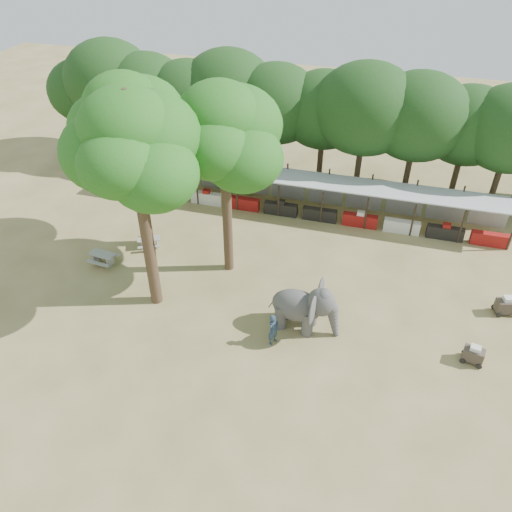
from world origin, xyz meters
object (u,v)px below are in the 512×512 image
(picnic_table_near, at_px, (103,257))
(cart_front, at_px, (473,354))
(yard_tree_left, at_px, (128,122))
(cart_back, at_px, (506,305))
(yard_tree_back, at_px, (223,135))
(picnic_table_far, at_px, (149,241))
(yard_tree_center, at_px, (133,148))
(handler, at_px, (273,329))
(elephant, at_px, (305,307))

(picnic_table_near, height_order, cart_front, cart_front)
(yard_tree_left, distance_m, cart_back, 23.29)
(yard_tree_back, height_order, picnic_table_far, yard_tree_back)
(yard_tree_back, bearing_deg, yard_tree_left, 170.54)
(yard_tree_center, height_order, picnic_table_near, yard_tree_center)
(handler, xyz_separation_m, cart_front, (9.76, 1.42, -0.41))
(yard_tree_back, bearing_deg, elephant, -35.82)
(yard_tree_left, bearing_deg, handler, -32.51)
(yard_tree_center, height_order, cart_back, yard_tree_center)
(elephant, distance_m, picnic_table_far, 11.99)
(yard_tree_left, bearing_deg, elephant, -23.45)
(elephant, relative_size, picnic_table_far, 2.11)
(handler, distance_m, picnic_table_near, 12.33)
(picnic_table_near, height_order, cart_back, cart_back)
(yard_tree_center, height_order, cart_front, yard_tree_center)
(picnic_table_near, xyz_separation_m, cart_front, (21.55, -2.19, 0.00))
(yard_tree_center, distance_m, cart_front, 19.13)
(yard_tree_back, relative_size, handler, 6.18)
(yard_tree_left, distance_m, cart_front, 22.07)
(yard_tree_center, relative_size, handler, 6.55)
(yard_tree_back, bearing_deg, cart_front, -16.41)
(handler, xyz_separation_m, picnic_table_near, (-11.78, 3.61, -0.41))
(yard_tree_center, bearing_deg, cart_back, 12.01)
(yard_tree_left, height_order, picnic_table_near, yard_tree_left)
(handler, bearing_deg, yard_tree_center, 103.44)
(yard_tree_left, xyz_separation_m, picnic_table_near, (-1.50, -2.94, -7.69))
(cart_front, bearing_deg, yard_tree_left, 176.93)
(picnic_table_far, bearing_deg, handler, -55.49)
(cart_back, bearing_deg, handler, -170.09)
(yard_tree_center, bearing_deg, cart_front, -0.45)
(elephant, relative_size, handler, 2.06)
(yard_tree_center, distance_m, picnic_table_near, 10.01)
(picnic_table_far, bearing_deg, yard_tree_left, 106.34)
(cart_front, xyz_separation_m, cart_back, (1.94, 4.17, 0.05))
(yard_tree_left, relative_size, picnic_table_near, 6.51)
(yard_tree_back, height_order, cart_front, yard_tree_back)
(handler, height_order, cart_back, handler)
(yard_tree_left, xyz_separation_m, cart_front, (20.04, -5.13, -7.69))
(yard_tree_center, height_order, picnic_table_far, yard_tree_center)
(elephant, height_order, handler, elephant)
(yard_tree_back, bearing_deg, picnic_table_far, 175.46)
(elephant, xyz_separation_m, picnic_table_near, (-13.07, 2.08, -0.93))
(cart_back, bearing_deg, picnic_table_far, 163.32)
(handler, relative_size, picnic_table_far, 1.02)
(yard_tree_back, bearing_deg, cart_back, 0.14)
(handler, distance_m, cart_front, 9.87)
(elephant, distance_m, cart_front, 8.53)
(elephant, bearing_deg, yard_tree_back, 149.06)
(yard_tree_back, relative_size, elephant, 3.00)
(yard_tree_left, xyz_separation_m, yard_tree_center, (3.00, -5.00, 1.01))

